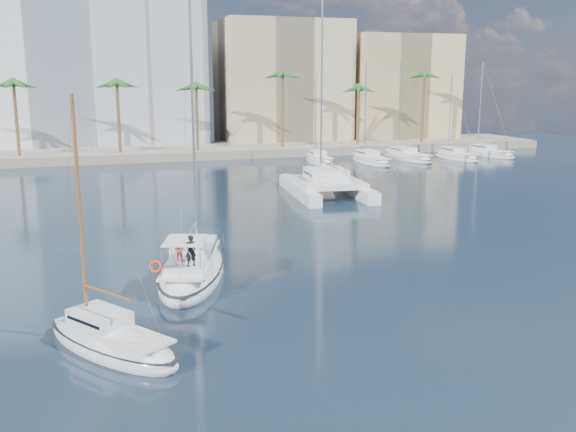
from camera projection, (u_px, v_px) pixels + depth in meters
name	position (u px, v px, depth m)	size (l,w,h in m)	color
ground	(278.00, 284.00, 35.04)	(160.00, 160.00, 0.00)	black
quay	(154.00, 152.00, 91.68)	(120.00, 14.00, 1.20)	gray
building_modern	(60.00, 58.00, 96.43)	(42.00, 16.00, 28.00)	silver
building_beige	(282.00, 84.00, 104.66)	(20.00, 14.00, 20.00)	tan
building_tan_right	(397.00, 90.00, 108.99)	(18.00, 12.00, 18.00)	tan
palm_centre	(154.00, 84.00, 85.92)	(3.60, 3.60, 12.30)	brown
palm_right	(384.00, 83.00, 96.09)	(3.60, 3.60, 12.30)	brown
main_sloop	(192.00, 269.00, 35.97)	(6.45, 11.31, 16.01)	silver
small_sloop	(111.00, 341.00, 26.35)	(6.33, 7.71, 11.04)	silver
catamaran	(326.00, 183.00, 61.62)	(7.85, 13.70, 18.97)	silver
seagull	(214.00, 272.00, 34.71)	(1.04, 0.45, 0.19)	silver
moored_yacht_a	(319.00, 163.00, 84.76)	(2.72, 9.35, 11.90)	silver
moored_yacht_b	(370.00, 163.00, 84.85)	(3.14, 10.78, 13.72)	silver
moored_yacht_c	(407.00, 159.00, 88.65)	(3.55, 12.21, 15.54)	silver
moored_yacht_d	(456.00, 159.00, 88.74)	(2.72, 9.35, 11.90)	silver
moored_yacht_e	(488.00, 156.00, 92.54)	(3.14, 10.78, 13.72)	silver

